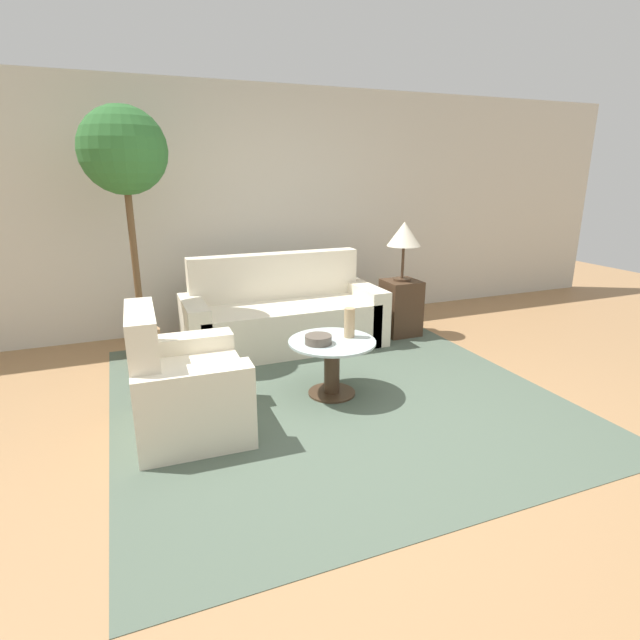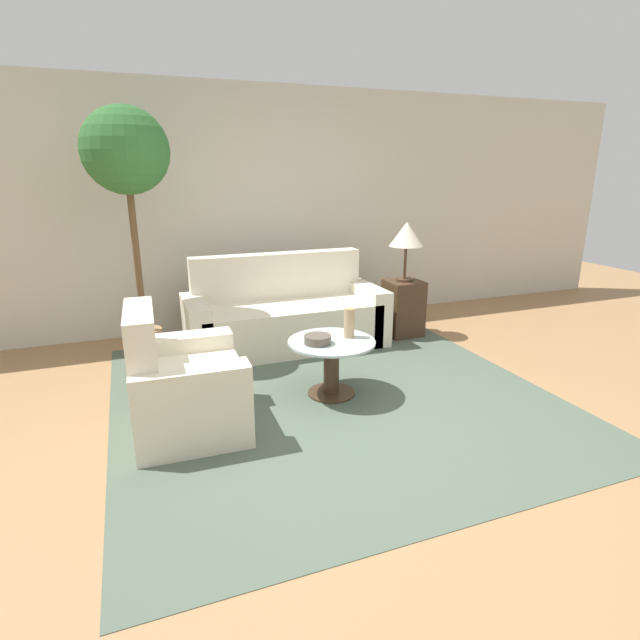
{
  "view_description": "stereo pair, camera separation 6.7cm",
  "coord_description": "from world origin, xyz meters",
  "px_view_note": "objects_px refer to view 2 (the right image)",
  "views": [
    {
      "loc": [
        -1.38,
        -2.72,
        1.72
      ],
      "look_at": [
        0.08,
        0.89,
        0.55
      ],
      "focal_mm": 28.0,
      "sensor_mm": 36.0,
      "label": 1
    },
    {
      "loc": [
        -1.32,
        -2.74,
        1.72
      ],
      "look_at": [
        0.08,
        0.89,
        0.55
      ],
      "focal_mm": 28.0,
      "sensor_mm": 36.0,
      "label": 2
    }
  ],
  "objects_px": {
    "armchair": "(180,389)",
    "vase": "(349,323)",
    "table_lamp": "(406,236)",
    "bowl": "(318,339)",
    "coffee_table": "(331,360)",
    "sofa_main": "(284,317)",
    "potted_plant": "(127,167)"
  },
  "relations": [
    {
      "from": "armchair",
      "to": "vase",
      "type": "xyz_separation_m",
      "value": [
        1.33,
        0.16,
        0.28
      ]
    },
    {
      "from": "table_lamp",
      "to": "bowl",
      "type": "distance_m",
      "value": 1.92
    },
    {
      "from": "armchair",
      "to": "vase",
      "type": "distance_m",
      "value": 1.37
    },
    {
      "from": "coffee_table",
      "to": "vase",
      "type": "distance_m",
      "value": 0.32
    },
    {
      "from": "coffee_table",
      "to": "sofa_main",
      "type": "bearing_deg",
      "value": 89.76
    },
    {
      "from": "sofa_main",
      "to": "coffee_table",
      "type": "height_order",
      "value": "sofa_main"
    },
    {
      "from": "potted_plant",
      "to": "bowl",
      "type": "xyz_separation_m",
      "value": [
        1.21,
        -1.34,
        -1.26
      ]
    },
    {
      "from": "sofa_main",
      "to": "armchair",
      "type": "height_order",
      "value": "sofa_main"
    },
    {
      "from": "coffee_table",
      "to": "table_lamp",
      "type": "xyz_separation_m",
      "value": [
        1.29,
        1.13,
        0.78
      ]
    },
    {
      "from": "sofa_main",
      "to": "potted_plant",
      "type": "xyz_separation_m",
      "value": [
        -1.34,
        0.05,
        1.45
      ]
    },
    {
      "from": "potted_plant",
      "to": "vase",
      "type": "xyz_separation_m",
      "value": [
        1.5,
        -1.29,
        -1.18
      ]
    },
    {
      "from": "sofa_main",
      "to": "armchair",
      "type": "bearing_deg",
      "value": -130.05
    },
    {
      "from": "table_lamp",
      "to": "vase",
      "type": "relative_size",
      "value": 2.61
    },
    {
      "from": "coffee_table",
      "to": "potted_plant",
      "type": "xyz_separation_m",
      "value": [
        -1.34,
        1.32,
        1.46
      ]
    },
    {
      "from": "sofa_main",
      "to": "coffee_table",
      "type": "xyz_separation_m",
      "value": [
        -0.01,
        -1.27,
        -0.0
      ]
    },
    {
      "from": "potted_plant",
      "to": "table_lamp",
      "type": "bearing_deg",
      "value": -4.15
    },
    {
      "from": "vase",
      "to": "bowl",
      "type": "relative_size",
      "value": 1.15
    },
    {
      "from": "sofa_main",
      "to": "table_lamp",
      "type": "distance_m",
      "value": 1.51
    },
    {
      "from": "armchair",
      "to": "bowl",
      "type": "bearing_deg",
      "value": -82.54
    },
    {
      "from": "vase",
      "to": "bowl",
      "type": "height_order",
      "value": "vase"
    },
    {
      "from": "sofa_main",
      "to": "vase",
      "type": "height_order",
      "value": "sofa_main"
    },
    {
      "from": "coffee_table",
      "to": "table_lamp",
      "type": "relative_size",
      "value": 1.11
    },
    {
      "from": "coffee_table",
      "to": "table_lamp",
      "type": "bearing_deg",
      "value": 41.04
    },
    {
      "from": "vase",
      "to": "potted_plant",
      "type": "bearing_deg",
      "value": 139.35
    },
    {
      "from": "bowl",
      "to": "armchair",
      "type": "bearing_deg",
      "value": -174.29
    },
    {
      "from": "table_lamp",
      "to": "vase",
      "type": "xyz_separation_m",
      "value": [
        -1.13,
        -1.1,
        -0.5
      ]
    },
    {
      "from": "vase",
      "to": "bowl",
      "type": "bearing_deg",
      "value": -169.1
    },
    {
      "from": "sofa_main",
      "to": "table_lamp",
      "type": "xyz_separation_m",
      "value": [
        1.29,
        -0.14,
        0.78
      ]
    },
    {
      "from": "table_lamp",
      "to": "armchair",
      "type": "bearing_deg",
      "value": -153.01
    },
    {
      "from": "potted_plant",
      "to": "coffee_table",
      "type": "bearing_deg",
      "value": -44.57
    },
    {
      "from": "sofa_main",
      "to": "vase",
      "type": "xyz_separation_m",
      "value": [
        0.16,
        -1.24,
        0.27
      ]
    },
    {
      "from": "potted_plant",
      "to": "bowl",
      "type": "relative_size",
      "value": 10.92
    }
  ]
}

